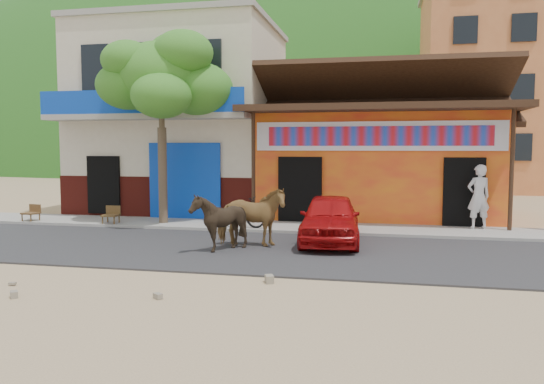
{
  "coord_description": "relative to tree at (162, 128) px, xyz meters",
  "views": [
    {
      "loc": [
        2.23,
        -9.8,
        2.52
      ],
      "look_at": [
        -0.48,
        3.0,
        1.4
      ],
      "focal_mm": 35.0,
      "sensor_mm": 36.0,
      "label": 1
    }
  ],
  "objects": [
    {
      "name": "red_car",
      "position": [
        5.48,
        -1.96,
        -2.45
      ],
      "size": [
        1.72,
        3.78,
        1.26
      ],
      "primitive_type": "imported",
      "rotation": [
        0.0,
        0.0,
        0.07
      ],
      "color": "#A90C0D",
      "rests_on": "road"
    },
    {
      "name": "sidewalk",
      "position": [
        4.6,
        0.2,
        -3.06
      ],
      "size": [
        60.0,
        2.0,
        0.12
      ],
      "primitive_type": "cube",
      "color": "gray",
      "rests_on": "ground"
    },
    {
      "name": "dance_club",
      "position": [
        6.6,
        4.2,
        -1.32
      ],
      "size": [
        8.0,
        6.0,
        3.6
      ],
      "primitive_type": "cube",
      "color": "orange",
      "rests_on": "ground"
    },
    {
      "name": "cafe_chair_left",
      "position": [
        -4.4,
        -0.5,
        -2.51
      ],
      "size": [
        0.52,
        0.52,
        0.98
      ],
      "primitive_type": null,
      "rotation": [
        0.0,
        0.0,
        -0.16
      ],
      "color": "#50351A",
      "rests_on": "sidewalk"
    },
    {
      "name": "apartment_front",
      "position": [
        13.6,
        18.2,
        2.88
      ],
      "size": [
        9.0,
        9.0,
        12.0
      ],
      "primitive_type": "cube",
      "color": "#CC723F",
      "rests_on": "ground"
    },
    {
      "name": "cow_dark",
      "position": [
        3.01,
        -3.66,
        -2.38
      ],
      "size": [
        1.44,
        1.32,
        1.4
      ],
      "primitive_type": "imported",
      "rotation": [
        0.0,
        0.0,
        -1.4
      ],
      "color": "black",
      "rests_on": "road"
    },
    {
      "name": "hillside",
      "position": [
        4.6,
        64.2,
        8.88
      ],
      "size": [
        100.0,
        40.0,
        24.0
      ],
      "primitive_type": "ellipsoid",
      "color": "#194C14",
      "rests_on": "ground"
    },
    {
      "name": "cow_tan",
      "position": [
        3.61,
        -2.95,
        -2.34
      ],
      "size": [
        1.84,
        1.01,
        1.48
      ],
      "primitive_type": "imported",
      "rotation": [
        0.0,
        0.0,
        1.7
      ],
      "color": "olive",
      "rests_on": "road"
    },
    {
      "name": "cafe_building",
      "position": [
        -0.9,
        4.2,
        0.38
      ],
      "size": [
        7.0,
        6.0,
        7.0
      ],
      "primitive_type": "cube",
      "color": "beige",
      "rests_on": "ground"
    },
    {
      "name": "cafe_chair_right",
      "position": [
        -1.55,
        -0.5,
        -2.49
      ],
      "size": [
        0.51,
        0.51,
        1.01
      ],
      "primitive_type": null,
      "rotation": [
        0.0,
        0.0,
        0.09
      ],
      "color": "#4E321A",
      "rests_on": "sidewalk"
    },
    {
      "name": "pedestrian",
      "position": [
        9.55,
        0.73,
        -2.06
      ],
      "size": [
        0.79,
        0.64,
        1.89
      ],
      "primitive_type": "imported",
      "rotation": [
        0.0,
        0.0,
        3.46
      ],
      "color": "silver",
      "rests_on": "sidewalk"
    },
    {
      "name": "road",
      "position": [
        4.6,
        -3.3,
        -3.1
      ],
      "size": [
        60.0,
        5.0,
        0.04
      ],
      "primitive_type": "cube",
      "color": "#28282B",
      "rests_on": "ground"
    },
    {
      "name": "ground",
      "position": [
        4.6,
        -5.8,
        -3.12
      ],
      "size": [
        120.0,
        120.0,
        0.0
      ],
      "primitive_type": "plane",
      "color": "#9E825B",
      "rests_on": "ground"
    },
    {
      "name": "scooter",
      "position": [
        2.58,
        -0.5,
        -2.54
      ],
      "size": [
        1.77,
        0.68,
        0.92
      ],
      "primitive_type": "imported",
      "rotation": [
        0.0,
        0.0,
        1.53
      ],
      "color": "black",
      "rests_on": "sidewalk"
    },
    {
      "name": "tree",
      "position": [
        0.0,
        0.0,
        0.0
      ],
      "size": [
        3.0,
        3.0,
        6.0
      ],
      "primitive_type": null,
      "color": "#2D721E",
      "rests_on": "sidewalk"
    }
  ]
}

